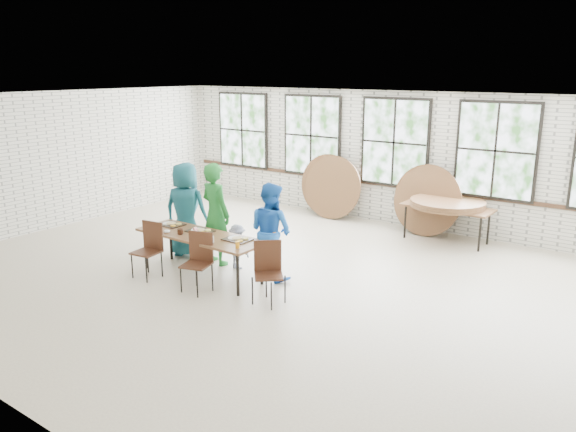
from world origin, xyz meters
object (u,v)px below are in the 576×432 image
(dining_table, at_px, (201,238))
(chair_near_left, at_px, (150,245))
(storage_table, at_px, (447,209))
(chair_near_right, at_px, (199,257))

(dining_table, bearing_deg, chair_near_left, -144.46)
(chair_near_left, height_order, storage_table, chair_near_left)
(chair_near_left, bearing_deg, chair_near_right, -5.84)
(dining_table, bearing_deg, chair_near_right, -48.55)
(dining_table, distance_m, chair_near_right, 0.64)
(chair_near_right, bearing_deg, dining_table, 114.71)
(chair_near_left, relative_size, chair_near_right, 1.00)
(dining_table, distance_m, storage_table, 5.15)
(chair_near_right, bearing_deg, storage_table, 48.63)
(chair_near_right, bearing_deg, chair_near_left, 165.31)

